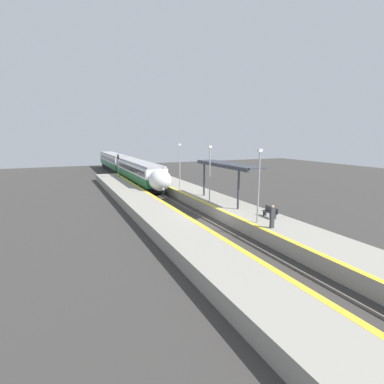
{
  "coord_description": "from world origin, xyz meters",
  "views": [
    {
      "loc": [
        -11.53,
        -22.24,
        7.73
      ],
      "look_at": [
        0.59,
        4.48,
        2.19
      ],
      "focal_mm": 28.0,
      "sensor_mm": 36.0,
      "label": 1
    }
  ],
  "objects_px": {
    "lamppost_mid": "(210,170)",
    "person_waiting": "(272,216)",
    "railway_signal": "(118,166)",
    "train": "(125,166)",
    "lamppost_near": "(259,181)",
    "platform_bench": "(270,212)",
    "lamppost_far": "(180,164)"
  },
  "relations": [
    {
      "from": "lamppost_mid",
      "to": "person_waiting",
      "type": "bearing_deg",
      "value": -89.14
    },
    {
      "from": "person_waiting",
      "to": "railway_signal",
      "type": "height_order",
      "value": "railway_signal"
    },
    {
      "from": "train",
      "to": "railway_signal",
      "type": "bearing_deg",
      "value": -110.13
    },
    {
      "from": "person_waiting",
      "to": "lamppost_near",
      "type": "xyz_separation_m",
      "value": [
        -0.14,
        1.57,
        2.35
      ]
    },
    {
      "from": "train",
      "to": "railway_signal",
      "type": "height_order",
      "value": "railway_signal"
    },
    {
      "from": "person_waiting",
      "to": "lamppost_near",
      "type": "distance_m",
      "value": 2.83
    },
    {
      "from": "train",
      "to": "person_waiting",
      "type": "height_order",
      "value": "train"
    },
    {
      "from": "train",
      "to": "lamppost_near",
      "type": "bearing_deg",
      "value": -86.31
    },
    {
      "from": "train",
      "to": "lamppost_near",
      "type": "distance_m",
      "value": 37.29
    },
    {
      "from": "platform_bench",
      "to": "lamppost_far",
      "type": "xyz_separation_m",
      "value": [
        -1.91,
        15.22,
        2.78
      ]
    },
    {
      "from": "person_waiting",
      "to": "lamppost_mid",
      "type": "bearing_deg",
      "value": 90.86
    },
    {
      "from": "lamppost_mid",
      "to": "lamppost_near",
      "type": "bearing_deg",
      "value": -90.0
    },
    {
      "from": "person_waiting",
      "to": "lamppost_near",
      "type": "relative_size",
      "value": 0.3
    },
    {
      "from": "platform_bench",
      "to": "person_waiting",
      "type": "relative_size",
      "value": 0.95
    },
    {
      "from": "lamppost_near",
      "to": "lamppost_mid",
      "type": "distance_m",
      "value": 8.01
    },
    {
      "from": "person_waiting",
      "to": "lamppost_mid",
      "type": "xyz_separation_m",
      "value": [
        -0.14,
        9.58,
        2.35
      ]
    },
    {
      "from": "platform_bench",
      "to": "railway_signal",
      "type": "bearing_deg",
      "value": 102.7
    },
    {
      "from": "lamppost_mid",
      "to": "lamppost_far",
      "type": "xyz_separation_m",
      "value": [
        0.0,
        8.01,
        0.0
      ]
    },
    {
      "from": "railway_signal",
      "to": "lamppost_near",
      "type": "relative_size",
      "value": 0.83
    },
    {
      "from": "train",
      "to": "person_waiting",
      "type": "distance_m",
      "value": 38.81
    },
    {
      "from": "platform_bench",
      "to": "person_waiting",
      "type": "xyz_separation_m",
      "value": [
        -1.76,
        -2.36,
        0.42
      ]
    },
    {
      "from": "train",
      "to": "lamppost_far",
      "type": "height_order",
      "value": "lamppost_far"
    },
    {
      "from": "lamppost_far",
      "to": "platform_bench",
      "type": "bearing_deg",
      "value": -82.86
    },
    {
      "from": "platform_bench",
      "to": "railway_signal",
      "type": "height_order",
      "value": "railway_signal"
    },
    {
      "from": "lamppost_mid",
      "to": "lamppost_far",
      "type": "relative_size",
      "value": 1.0
    },
    {
      "from": "train",
      "to": "lamppost_mid",
      "type": "xyz_separation_m",
      "value": [
        2.39,
        -29.15,
        2.09
      ]
    },
    {
      "from": "railway_signal",
      "to": "lamppost_mid",
      "type": "distance_m",
      "value": 23.12
    },
    {
      "from": "person_waiting",
      "to": "lamppost_near",
      "type": "height_order",
      "value": "lamppost_near"
    },
    {
      "from": "platform_bench",
      "to": "lamppost_near",
      "type": "relative_size",
      "value": 0.28
    },
    {
      "from": "platform_bench",
      "to": "lamppost_mid",
      "type": "relative_size",
      "value": 0.28
    },
    {
      "from": "person_waiting",
      "to": "lamppost_near",
      "type": "bearing_deg",
      "value": 95.27
    },
    {
      "from": "lamppost_far",
      "to": "lamppost_near",
      "type": "bearing_deg",
      "value": -90.0
    }
  ]
}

